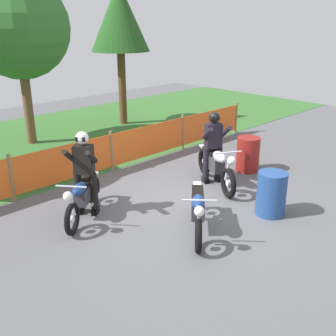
# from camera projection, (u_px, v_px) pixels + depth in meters

# --- Properties ---
(ground) EXTENTS (24.00, 24.00, 0.02)m
(ground) POSITION_uv_depth(u_px,v_px,m) (186.00, 202.00, 8.60)
(ground) COLOR #5B5B60
(grass_verge) EXTENTS (24.00, 7.19, 0.01)m
(grass_verge) POSITION_uv_depth(u_px,v_px,m) (43.00, 142.00, 12.74)
(grass_verge) COLOR #386B2D
(grass_verge) RESTS_ON ground
(barrier_fence) EXTENTS (10.50, 0.08, 1.05)m
(barrier_fence) POSITION_uv_depth(u_px,v_px,m) (111.00, 151.00, 10.14)
(barrier_fence) COLOR olive
(barrier_fence) RESTS_ON ground
(tree_near_left) EXTENTS (2.91, 2.91, 4.88)m
(tree_near_left) POSITION_uv_depth(u_px,v_px,m) (18.00, 28.00, 11.46)
(tree_near_left) COLOR brown
(tree_near_left) RESTS_ON ground
(tree_near_right) EXTENTS (2.04, 2.04, 4.86)m
(tree_near_right) POSITION_uv_depth(u_px,v_px,m) (120.00, 18.00, 13.70)
(tree_near_right) COLOR brown
(tree_near_right) RESTS_ON ground
(motorcycle_lead) EXTENTS (1.49, 1.39, 0.92)m
(motorcycle_lead) POSITION_uv_depth(u_px,v_px,m) (198.00, 210.00, 7.21)
(motorcycle_lead) COLOR black
(motorcycle_lead) RESTS_ON ground
(motorcycle_trailing) EXTENTS (1.15, 1.93, 1.01)m
(motorcycle_trailing) POSITION_uv_depth(u_px,v_px,m) (216.00, 165.00, 9.29)
(motorcycle_trailing) COLOR black
(motorcycle_trailing) RESTS_ON ground
(motorcycle_third) EXTENTS (1.57, 1.28, 0.91)m
(motorcycle_third) POSITION_uv_depth(u_px,v_px,m) (83.00, 197.00, 7.76)
(motorcycle_third) COLOR black
(motorcycle_third) RESTS_ON ground
(rider_trailing) EXTENTS (0.71, 0.79, 1.69)m
(rider_trailing) POSITION_uv_depth(u_px,v_px,m) (213.00, 143.00, 9.34)
(rider_trailing) COLOR black
(rider_trailing) RESTS_ON ground
(rider_third) EXTENTS (0.73, 0.72, 1.69)m
(rider_third) POSITION_uv_depth(u_px,v_px,m) (84.00, 171.00, 7.76)
(rider_third) COLOR black
(rider_third) RESTS_ON ground
(oil_drum) EXTENTS (0.58, 0.58, 0.88)m
(oil_drum) POSITION_uv_depth(u_px,v_px,m) (248.00, 154.00, 10.21)
(oil_drum) COLOR maroon
(oil_drum) RESTS_ON ground
(spare_drum) EXTENTS (0.58, 0.58, 0.88)m
(spare_drum) POSITION_uv_depth(u_px,v_px,m) (271.00, 194.00, 7.91)
(spare_drum) COLOR navy
(spare_drum) RESTS_ON ground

